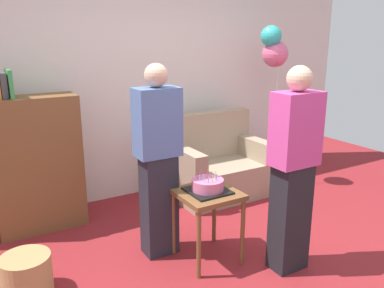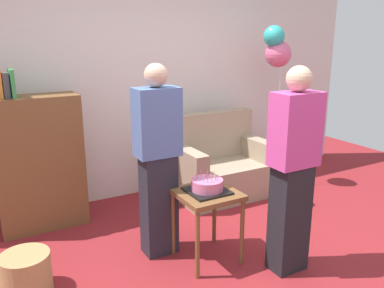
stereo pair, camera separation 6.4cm
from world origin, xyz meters
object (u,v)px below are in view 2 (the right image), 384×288
balloon_bunch (277,48)px  handbag (299,198)px  couch (220,167)px  birthday_cake (207,186)px  person_holding_cake (293,171)px  bookshelf (39,161)px  side_table (207,202)px  person_blowing_candles (158,161)px  wicker_basket (26,273)px

balloon_bunch → handbag: bearing=-103.4°
couch → balloon_bunch: bearing=-2.6°
couch → birthday_cake: couch is taller
birthday_cake → balloon_bunch: 2.22m
person_holding_cake → balloon_bunch: 2.10m
balloon_bunch → bookshelf: bearing=175.7°
side_table → person_holding_cake: person_holding_cake is taller
bookshelf → couch: bearing=-5.0°
side_table → person_holding_cake: size_ratio=0.37×
bookshelf → handbag: size_ratio=5.61×
person_blowing_candles → bookshelf: bearing=139.4°
bookshelf → person_blowing_candles: bearing=-52.0°
bookshelf → wicker_basket: 1.21m
bookshelf → balloon_bunch: bearing=-4.3°
bookshelf → person_holding_cake: (1.58, -1.76, 0.16)m
person_holding_cake → couch: bearing=-87.3°
wicker_basket → birthday_cake: bearing=-10.6°
person_blowing_candles → wicker_basket: bearing=-166.6°
bookshelf → handbag: bookshelf is taller
birthday_cake → person_blowing_candles: 0.46m
birthday_cake → wicker_basket: bearing=169.4°
couch → wicker_basket: size_ratio=3.06×
person_blowing_candles → person_holding_cake: bearing=-31.8°
person_blowing_candles → balloon_bunch: 2.25m
couch → person_blowing_candles: size_ratio=0.67×
couch → person_holding_cake: 1.70m
bookshelf → side_table: 1.72m
couch → person_blowing_candles: person_blowing_candles is taller
wicker_basket → handbag: size_ratio=1.29×
person_holding_cake → wicker_basket: bearing=-4.1°
person_holding_cake → balloon_bunch: (1.13, 1.55, 0.86)m
bookshelf → person_blowing_candles: (0.79, -1.02, 0.16)m
couch → side_table: 1.45m
side_table → person_blowing_candles: size_ratio=0.37×
bookshelf → person_holding_cake: size_ratio=0.96×
bookshelf → handbag: bearing=-19.6°
handbag → side_table: bearing=-164.3°
person_blowing_candles → handbag: person_blowing_candles is taller
person_blowing_candles → handbag: size_ratio=5.82×
wicker_basket → handbag: wicker_basket is taller
birthday_cake → handbag: birthday_cake is taller
handbag → birthday_cake: bearing=-164.3°
birthday_cake → person_holding_cake: (0.49, -0.44, 0.18)m
wicker_basket → bookshelf: bearing=74.1°
birthday_cake → person_blowing_candles: person_blowing_candles is taller
handbag → balloon_bunch: size_ratio=0.14×
wicker_basket → side_table: bearing=-10.6°
couch → balloon_bunch: size_ratio=0.56×
birthday_cake → wicker_basket: birthday_cake is taller
birthday_cake → balloon_bunch: size_ratio=0.16×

